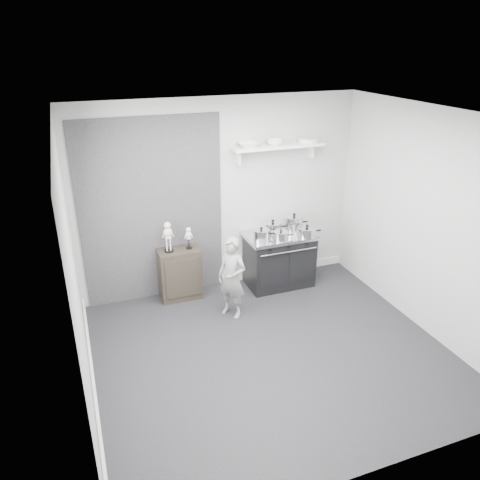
{
  "coord_description": "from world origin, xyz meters",
  "views": [
    {
      "loc": [
        -1.9,
        -4.08,
        3.39
      ],
      "look_at": [
        -0.02,
        0.95,
        1.05
      ],
      "focal_mm": 35.0,
      "sensor_mm": 36.0,
      "label": 1
    }
  ],
  "objects": [
    {
      "name": "ground",
      "position": [
        0.0,
        0.0,
        0.0
      ],
      "size": [
        4.0,
        4.0,
        0.0
      ],
      "primitive_type": "plane",
      "color": "black",
      "rests_on": "ground"
    },
    {
      "name": "pot_back_right",
      "position": [
        1.05,
        1.58,
        0.9
      ],
      "size": [
        0.35,
        0.26,
        0.25
      ],
      "color": "silver",
      "rests_on": "stove"
    },
    {
      "name": "room_shell",
      "position": [
        -0.09,
        0.15,
        1.64
      ],
      "size": [
        4.02,
        3.62,
        2.71
      ],
      "color": "#A7A7A5",
      "rests_on": "ground"
    },
    {
      "name": "plate_stack",
      "position": [
        1.26,
        1.67,
        2.07
      ],
      "size": [
        0.28,
        0.28,
        0.06
      ],
      "primitive_type": "cylinder",
      "color": "silver",
      "rests_on": "wall_shelf"
    },
    {
      "name": "skeleton_torso",
      "position": [
        -0.52,
        1.61,
        0.91
      ],
      "size": [
        0.1,
        0.06,
        0.35
      ],
      "primitive_type": null,
      "color": "beige",
      "rests_on": "side_cabinet"
    },
    {
      "name": "stove",
      "position": [
        0.78,
        1.48,
        0.4
      ],
      "size": [
        0.99,
        0.62,
        0.8
      ],
      "color": "black",
      "rests_on": "ground"
    },
    {
      "name": "bowl_small",
      "position": [
        0.75,
        1.67,
        2.07
      ],
      "size": [
        0.22,
        0.22,
        0.07
      ],
      "primitive_type": "imported",
      "color": "white",
      "rests_on": "wall_shelf"
    },
    {
      "name": "child",
      "position": [
        -0.14,
        0.93,
        0.55
      ],
      "size": [
        0.45,
        0.48,
        1.1
      ],
      "primitive_type": "imported",
      "rotation": [
        0.0,
        0.0,
        -0.9
      ],
      "color": "gray",
      "rests_on": "ground"
    },
    {
      "name": "pot_front_left",
      "position": [
        0.46,
        1.4,
        0.87
      ],
      "size": [
        0.31,
        0.22,
        0.19
      ],
      "color": "silver",
      "rests_on": "stove"
    },
    {
      "name": "pot_front_right",
      "position": [
        1.11,
        1.29,
        0.86
      ],
      "size": [
        0.36,
        0.27,
        0.18
      ],
      "color": "silver",
      "rests_on": "stove"
    },
    {
      "name": "bowl_large",
      "position": [
        0.36,
        1.67,
        2.07
      ],
      "size": [
        0.28,
        0.28,
        0.07
      ],
      "primitive_type": "imported",
      "color": "white",
      "rests_on": "wall_shelf"
    },
    {
      "name": "pot_back_left",
      "position": [
        0.71,
        1.58,
        0.87
      ],
      "size": [
        0.34,
        0.26,
        0.2
      ],
      "color": "silver",
      "rests_on": "stove"
    },
    {
      "name": "skeleton_full",
      "position": [
        -0.8,
        1.61,
        0.97
      ],
      "size": [
        0.14,
        0.09,
        0.49
      ],
      "primitive_type": null,
      "color": "beige",
      "rests_on": "side_cabinet"
    },
    {
      "name": "wall_shelf",
      "position": [
        0.8,
        1.68,
        2.01
      ],
      "size": [
        1.3,
        0.26,
        0.24
      ],
      "color": "silver",
      "rests_on": "room_shell"
    },
    {
      "name": "side_cabinet",
      "position": [
        -0.67,
        1.61,
        0.37
      ],
      "size": [
        0.56,
        0.33,
        0.73
      ],
      "primitive_type": "cube",
      "color": "black",
      "rests_on": "ground"
    },
    {
      "name": "pot_front_center",
      "position": [
        0.71,
        1.3,
        0.86
      ],
      "size": [
        0.29,
        0.21,
        0.16
      ],
      "color": "silver",
      "rests_on": "stove"
    }
  ]
}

